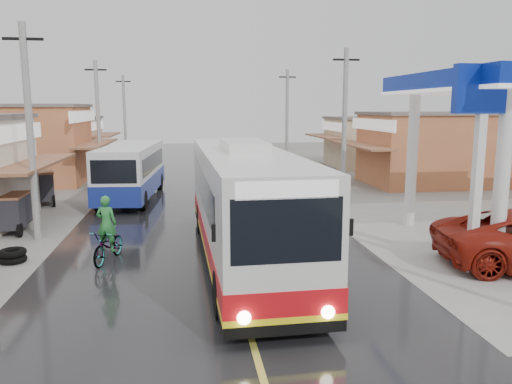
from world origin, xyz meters
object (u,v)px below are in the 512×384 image
(coach_bus, at_px, (243,204))
(cyclist, at_px, (108,240))
(tricycle_near, at_px, (9,211))
(tyre_stack, at_px, (13,256))
(tricycle_far, at_px, (39,185))
(second_bus, at_px, (132,171))

(coach_bus, xyz_separation_m, cyclist, (-4.36, 0.45, -1.16))
(tricycle_near, bearing_deg, tyre_stack, -73.26)
(tricycle_far, xyz_separation_m, tyre_stack, (1.87, -10.15, -0.78))
(cyclist, xyz_separation_m, tricycle_far, (-4.97, 10.54, 0.27))
(second_bus, distance_m, tricycle_far, 4.72)
(second_bus, xyz_separation_m, cyclist, (0.36, -11.35, -0.86))
(tricycle_far, bearing_deg, second_bus, -5.21)
(second_bus, xyz_separation_m, tricycle_far, (-4.61, -0.81, -0.59))
(second_bus, bearing_deg, tricycle_far, -165.48)
(coach_bus, xyz_separation_m, tyre_stack, (-7.46, 0.84, -1.67))
(coach_bus, height_order, tricycle_near, coach_bus)
(coach_bus, height_order, tricycle_far, coach_bus)
(tricycle_near, xyz_separation_m, tyre_stack, (1.39, -4.12, -0.67))
(cyclist, relative_size, tricycle_near, 1.09)
(tricycle_near, height_order, tyre_stack, tricycle_near)
(coach_bus, height_order, second_bus, coach_bus)
(coach_bus, xyz_separation_m, second_bus, (-4.72, 11.80, -0.30))
(second_bus, bearing_deg, coach_bus, -63.69)
(tricycle_far, bearing_deg, tyre_stack, -94.76)
(coach_bus, relative_size, second_bus, 1.39)
(cyclist, xyz_separation_m, tricycle_near, (-4.48, 4.52, 0.16))
(coach_bus, relative_size, tricycle_far, 5.21)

